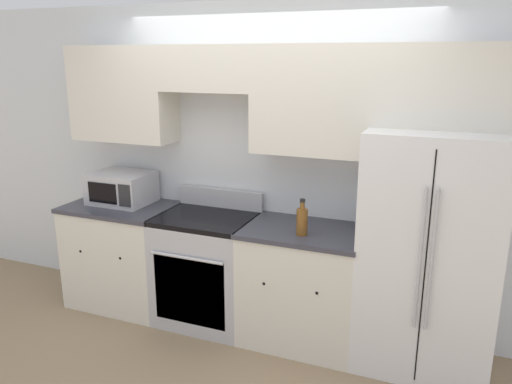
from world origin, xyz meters
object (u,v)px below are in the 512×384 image
object	(u,v)px
microwave	(122,188)
bottle	(302,221)
oven_range	(207,268)
refrigerator	(428,253)

from	to	relation	value
microwave	bottle	size ratio (longest dim) A/B	1.90
oven_range	refrigerator	xyz separation A→B (m)	(1.72, 0.04, 0.39)
oven_range	bottle	size ratio (longest dim) A/B	4.02
oven_range	microwave	xyz separation A→B (m)	(-0.87, 0.08, 0.59)
refrigerator	oven_range	bearing A→B (deg)	-178.73
microwave	bottle	xyz separation A→B (m)	(1.72, -0.20, -0.03)
refrigerator	bottle	size ratio (longest dim) A/B	6.36
microwave	oven_range	bearing A→B (deg)	-5.27
oven_range	bottle	bearing A→B (deg)	-8.00
oven_range	microwave	distance (m)	1.05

